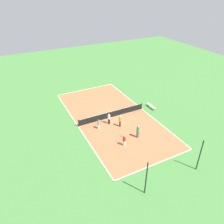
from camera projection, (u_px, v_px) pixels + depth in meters
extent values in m
plane|color=#47843D|center=(112.00, 117.00, 31.81)|extent=(80.00, 80.00, 0.00)
cube|color=#AD6B42|center=(112.00, 117.00, 31.80)|extent=(10.52, 21.27, 0.02)
cube|color=white|center=(142.00, 109.00, 33.83)|extent=(0.10, 21.27, 0.00)
cube|color=white|center=(78.00, 127.00, 29.77)|extent=(0.10, 21.27, 0.00)
cube|color=white|center=(86.00, 89.00, 39.85)|extent=(10.52, 0.10, 0.00)
cube|color=white|center=(156.00, 164.00, 23.74)|extent=(10.52, 0.10, 0.00)
cube|color=white|center=(112.00, 117.00, 31.80)|extent=(10.52, 0.10, 0.00)
cylinder|color=black|center=(142.00, 106.00, 33.51)|extent=(0.10, 0.10, 1.07)
cylinder|color=black|center=(78.00, 123.00, 29.52)|extent=(0.10, 0.10, 1.07)
cube|color=black|center=(112.00, 114.00, 31.53)|extent=(10.22, 0.03, 1.02)
cube|color=white|center=(112.00, 111.00, 31.28)|extent=(10.22, 0.04, 0.06)
cube|color=silver|center=(151.00, 106.00, 33.87)|extent=(0.36, 2.00, 0.04)
cylinder|color=#4C4C51|center=(148.00, 105.00, 34.64)|extent=(0.08, 0.08, 0.41)
cylinder|color=#4C4C51|center=(154.00, 109.00, 33.34)|extent=(0.08, 0.08, 0.41)
cube|color=black|center=(120.00, 124.00, 29.59)|extent=(0.31, 0.32, 0.87)
cylinder|color=orange|center=(120.00, 119.00, 29.20)|extent=(0.50, 0.50, 0.61)
sphere|color=beige|center=(120.00, 116.00, 28.98)|extent=(0.26, 0.26, 0.26)
cube|color=white|center=(124.00, 143.00, 26.19)|extent=(0.27, 0.30, 0.73)
cylinder|color=red|center=(124.00, 139.00, 25.87)|extent=(0.45, 0.45, 0.51)
sphere|color=#A87A56|center=(124.00, 136.00, 25.68)|extent=(0.22, 0.22, 0.22)
cylinder|color=#262626|center=(122.00, 137.00, 26.00)|extent=(0.11, 0.28, 0.03)
torus|color=black|center=(121.00, 136.00, 26.17)|extent=(0.38, 0.38, 0.02)
cube|color=black|center=(109.00, 121.00, 30.16)|extent=(0.32, 0.32, 0.79)
cylinder|color=white|center=(109.00, 117.00, 29.81)|extent=(0.51, 0.51, 0.55)
sphere|color=beige|center=(109.00, 115.00, 29.60)|extent=(0.24, 0.24, 0.24)
cylinder|color=#262626|center=(107.00, 116.00, 29.80)|extent=(0.23, 0.21, 0.03)
torus|color=black|center=(105.00, 116.00, 29.86)|extent=(0.43, 0.43, 0.02)
cube|color=white|center=(99.00, 126.00, 29.16)|extent=(0.31, 0.28, 0.71)
cylinder|color=gray|center=(99.00, 123.00, 28.85)|extent=(0.47, 0.47, 0.50)
sphere|color=#A87A56|center=(99.00, 120.00, 28.66)|extent=(0.21, 0.21, 0.21)
cylinder|color=#262626|center=(101.00, 122.00, 28.81)|extent=(0.27, 0.13, 0.03)
torus|color=black|center=(103.00, 122.00, 28.83)|extent=(0.39, 0.39, 0.02)
cube|color=#4C4C51|center=(138.00, 134.00, 27.51)|extent=(0.25, 0.20, 0.91)
cylinder|color=green|center=(138.00, 129.00, 27.10)|extent=(0.36, 0.36, 0.64)
sphere|color=tan|center=(138.00, 126.00, 26.87)|extent=(0.27, 0.27, 0.27)
sphere|color=#CCE033|center=(67.00, 105.00, 34.77)|extent=(0.07, 0.07, 0.07)
sphere|color=#CCE033|center=(151.00, 158.00, 24.40)|extent=(0.07, 0.07, 0.07)
sphere|color=#CCE033|center=(170.00, 144.00, 26.58)|extent=(0.07, 0.07, 0.07)
sphere|color=#CCE033|center=(70.00, 109.00, 33.73)|extent=(0.07, 0.07, 0.07)
cylinder|color=black|center=(200.00, 155.00, 22.11)|extent=(0.12, 0.12, 3.84)
cylinder|color=black|center=(146.00, 178.00, 19.55)|extent=(0.12, 0.12, 3.84)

